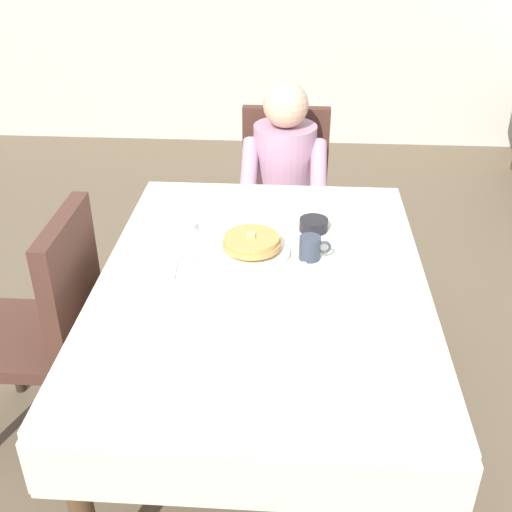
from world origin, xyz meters
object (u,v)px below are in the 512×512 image
(spoon_near_edge, at_px, (242,308))
(knife_right_of_plate, at_px, (304,258))
(dining_table_main, at_px, (262,297))
(cup_coffee, at_px, (310,248))
(chair_left_side, at_px, (50,317))
(chair_diner, at_px, (284,189))
(syrup_pitcher, at_px, (188,224))
(bowl_butter, at_px, (314,225))
(breakfast_stack, at_px, (252,243))
(diner_person, at_px, (284,177))
(fork_left_of_plate, at_px, (198,254))
(plate_breakfast, at_px, (251,252))

(spoon_near_edge, bearing_deg, knife_right_of_plate, 65.62)
(dining_table_main, bearing_deg, cup_coffee, 37.48)
(chair_left_side, distance_m, spoon_near_edge, 0.77)
(chair_diner, distance_m, spoon_near_edge, 1.39)
(chair_diner, bearing_deg, syrup_pitcher, 68.64)
(dining_table_main, distance_m, spoon_near_edge, 0.23)
(chair_left_side, xyz_separation_m, cup_coffee, (0.93, 0.12, 0.25))
(chair_diner, xyz_separation_m, bowl_butter, (0.13, -0.83, 0.23))
(syrup_pitcher, bearing_deg, breakfast_stack, -29.07)
(diner_person, bearing_deg, knife_right_of_plate, 95.98)
(cup_coffee, xyz_separation_m, spoon_near_edge, (-0.21, -0.32, -0.04))
(chair_left_side, bearing_deg, knife_right_of_plate, -82.40)
(knife_right_of_plate, bearing_deg, fork_left_of_plate, 87.05)
(chair_left_side, relative_size, spoon_near_edge, 6.20)
(bowl_butter, relative_size, fork_left_of_plate, 0.61)
(chair_left_side, bearing_deg, chair_diner, -34.97)
(syrup_pitcher, bearing_deg, spoon_near_edge, -63.11)
(breakfast_stack, bearing_deg, spoon_near_edge, -91.25)
(plate_breakfast, relative_size, knife_right_of_plate, 1.40)
(diner_person, relative_size, cup_coffee, 9.91)
(breakfast_stack, bearing_deg, diner_person, 83.88)
(syrup_pitcher, bearing_deg, knife_right_of_plate, -20.41)
(chair_left_side, bearing_deg, bowl_butter, -70.29)
(plate_breakfast, bearing_deg, syrup_pitcher, 150.09)
(spoon_near_edge, bearing_deg, chair_left_side, 171.38)
(chair_left_side, height_order, syrup_pitcher, chair_left_side)
(syrup_pitcher, bearing_deg, plate_breakfast, -29.91)
(chair_diner, bearing_deg, spoon_near_edge, 85.79)
(bowl_butter, bearing_deg, knife_right_of_plate, -99.37)
(bowl_butter, bearing_deg, dining_table_main, -117.52)
(diner_person, xyz_separation_m, knife_right_of_plate, (0.09, -0.89, 0.07))
(cup_coffee, distance_m, spoon_near_edge, 0.39)
(chair_diner, bearing_deg, diner_person, 90.00)
(cup_coffee, relative_size, syrup_pitcher, 1.41)
(diner_person, height_order, plate_breakfast, diner_person)
(plate_breakfast, bearing_deg, chair_diner, 84.63)
(cup_coffee, bearing_deg, chair_left_side, -172.42)
(syrup_pitcher, distance_m, fork_left_of_plate, 0.18)
(breakfast_stack, distance_m, syrup_pitcher, 0.29)
(cup_coffee, height_order, bowl_butter, cup_coffee)
(chair_diner, relative_size, fork_left_of_plate, 5.17)
(chair_left_side, bearing_deg, cup_coffee, -82.42)
(chair_left_side, height_order, breakfast_stack, chair_left_side)
(chair_diner, height_order, plate_breakfast, chair_diner)
(bowl_butter, height_order, fork_left_of_plate, bowl_butter)
(chair_left_side, height_order, bowl_butter, chair_left_side)
(fork_left_of_plate, relative_size, knife_right_of_plate, 0.90)
(chair_left_side, distance_m, bowl_butter, 1.03)
(dining_table_main, height_order, syrup_pitcher, syrup_pitcher)
(chair_diner, bearing_deg, chair_left_side, 55.03)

